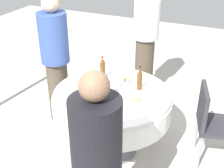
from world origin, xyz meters
TOP-DOWN VIEW (x-y plane):
  - ground_plane at (0.00, 0.00)m, footprint 10.00×10.00m
  - dining_table at (0.00, 0.00)m, footprint 1.24×1.24m
  - bottle_brown_south at (0.23, -0.26)m, footprint 0.06×0.06m
  - bottle_brown_outer at (-0.23, -0.18)m, footprint 0.06×0.06m
  - bottle_clear_right at (0.04, 0.21)m, footprint 0.07×0.07m
  - bottle_clear_rear at (-0.01, -0.05)m, footprint 0.06×0.06m
  - wine_glass_rear at (0.12, 0.36)m, footprint 0.06×0.06m
  - wine_glass_north at (-0.02, 0.07)m, footprint 0.07×0.07m
  - wine_glass_left at (0.02, 0.46)m, footprint 0.06×0.06m
  - plate_front at (-0.06, -0.30)m, footprint 0.23×0.23m
  - plate_near at (-0.29, 0.07)m, footprint 0.22×0.22m
  - plate_west at (0.34, 0.16)m, footprint 0.25×0.25m
  - fork_outer at (0.16, -0.45)m, footprint 0.11×0.16m
  - fork_right at (0.16, -0.08)m, footprint 0.10×0.16m
  - person_south at (0.88, -0.31)m, footprint 0.34×0.34m
  - person_right at (0.07, -1.28)m, footprint 0.34×0.34m
  - chair_left at (-0.99, -0.26)m, footprint 0.49×0.49m

SIDE VIEW (x-z plane):
  - ground_plane at x=0.00m, z-range 0.00..0.00m
  - chair_left at x=-0.99m, z-range 0.08..0.95m
  - dining_table at x=0.00m, z-range 0.22..0.96m
  - fork_outer at x=0.16m, z-range 0.74..0.74m
  - fork_right at x=0.16m, z-range 0.74..0.74m
  - plate_near at x=-0.29m, z-range 0.73..0.77m
  - plate_west at x=0.34m, z-range 0.73..0.77m
  - plate_front at x=-0.06m, z-range 0.73..0.77m
  - person_south at x=0.88m, z-range 0.04..1.63m
  - wine_glass_left at x=0.02m, z-range 0.77..0.91m
  - wine_glass_north at x=-0.02m, z-range 0.77..0.92m
  - wine_glass_rear at x=0.12m, z-range 0.77..0.93m
  - person_right at x=0.07m, z-range 0.04..1.67m
  - bottle_brown_south at x=0.23m, z-range 0.73..0.99m
  - bottle_brown_outer at x=-0.23m, z-range 0.73..1.00m
  - bottle_clear_right at x=0.04m, z-range 0.73..1.01m
  - bottle_clear_rear at x=-0.01m, z-range 0.73..1.03m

